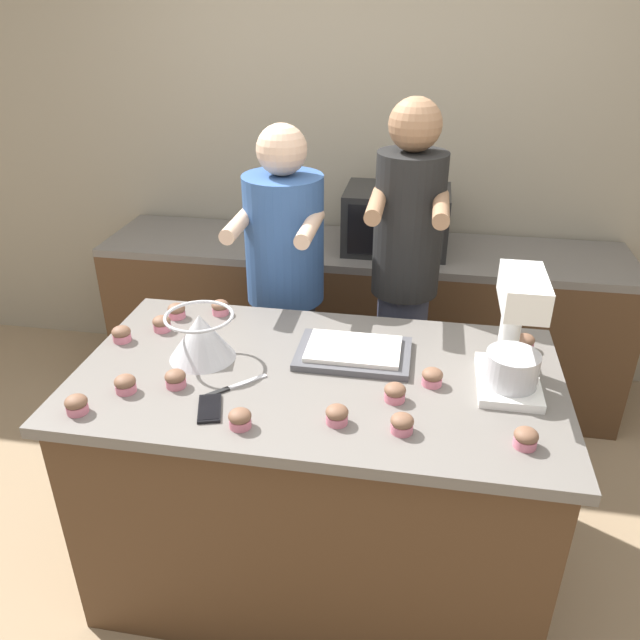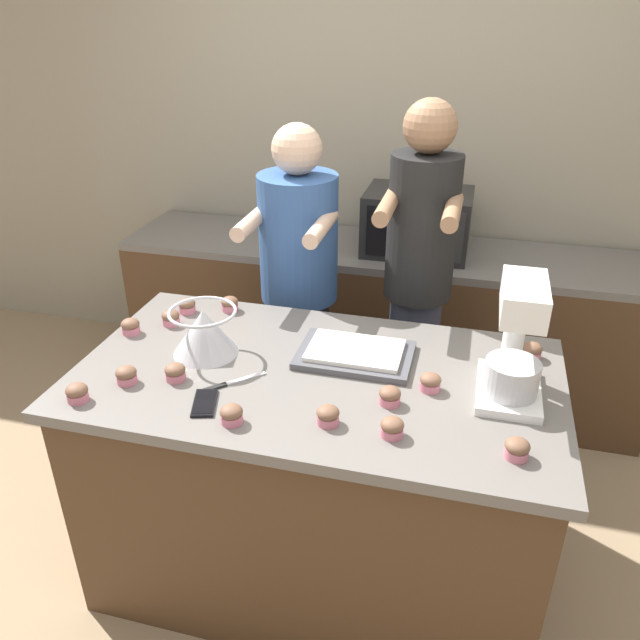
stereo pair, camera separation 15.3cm
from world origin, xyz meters
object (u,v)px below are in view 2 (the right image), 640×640
Objects in this scene: person_right at (417,291)px; cell_phone at (205,403)px; cupcake_1 at (175,372)px; cupcake_8 at (390,396)px; stand_mixer at (515,347)px; cupcake_11 at (171,317)px; cupcake_2 at (126,375)px; cupcake_9 at (187,306)px; cupcake_13 at (77,393)px; mixing_bowl at (204,330)px; cupcake_10 at (230,304)px; cupcake_12 at (392,427)px; cupcake_0 at (328,415)px; cupcake_6 at (517,449)px; cupcake_3 at (131,326)px; cupcake_7 at (232,414)px; cupcake_4 at (430,382)px; microwave_oven at (417,222)px; person_left at (299,296)px; baking_tray at (355,354)px; cupcake_5 at (532,351)px; knife at (231,383)px.

person_right reaches higher than cell_phone.
cupcake_1 and cupcake_8 have the same top height.
stand_mixer is 1.29m from cupcake_11.
cupcake_2 is at bearing -158.97° from cupcake_1.
cupcake_9 is 1.00× the size of cupcake_13.
mixing_bowl is 3.48× the size of cupcake_10.
cupcake_0 is at bearing 177.25° from cupcake_12.
mixing_bowl is at bearing 163.74° from cupcake_6.
cell_phone is at bearing -74.99° from cupcake_10.
cupcake_11 is (0.11, 0.10, 0.00)m from cupcake_3.
cupcake_4 is at bearing 30.40° from cupcake_7.
cell_phone is 2.28× the size of cupcake_3.
mixing_bowl reaches higher than cupcake_0.
cupcake_4 is 1.06m from cupcake_9.
cupcake_12 is (0.93, -0.58, 0.00)m from cupcake_9.
cupcake_4 is at bearing 43.91° from cupcake_8.
microwave_oven is at bearing 52.72° from cupcake_9.
person_left is 10.25× the size of cell_phone.
cupcake_11 is (-0.89, -0.54, 0.03)m from person_right.
cupcake_2 is at bearing -173.28° from cupcake_8.
cupcake_5 is at bearing 14.86° from baking_tray.
cupcake_8 and cupcake_12 have the same top height.
knife is (0.02, -0.88, 0.09)m from person_left.
cupcake_1 and cupcake_12 have the same top height.
person_right is 3.26× the size of microwave_oven.
cell_phone is (-0.01, -1.01, 0.09)m from person_left.
cupcake_10 is (-0.73, 0.48, 0.00)m from cupcake_8.
cupcake_8 is at bearing 6.72° from cupcake_2.
cupcake_10 is at bearing 72.52° from cupcake_13.
cupcake_11 reaches higher than cell_phone.
cupcake_8 is 0.99m from cupcake_13.
microwave_oven reaches higher than cell_phone.
cupcake_9 is (-0.18, 0.47, 0.00)m from cupcake_1.
cupcake_9 is (-0.45, 0.64, 0.00)m from cupcake_7.
mixing_bowl is 0.35m from cupcake_9.
cupcake_3 is 1.00× the size of cupcake_4.
mixing_bowl is at bearing 134.02° from knife.
stand_mixer is 5.73× the size of cupcake_5.
cupcake_9 reaches higher than knife.
cupcake_8 is at bearing -86.28° from microwave_oven.
person_left reaches higher than cupcake_2.
knife is 0.19m from cupcake_1.
cupcake_3 reaches higher than baking_tray.
baking_tray reaches higher than knife.
cupcake_6 is at bearing -24.84° from cupcake_9.
cupcake_7 is at bearing -101.63° from microwave_oven.
cupcake_9 and cupcake_12 have the same top height.
cupcake_0 and cupcake_2 have the same top height.
cupcake_5 is at bearing 24.48° from cupcake_13.
person_right is 24.98× the size of cupcake_4.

